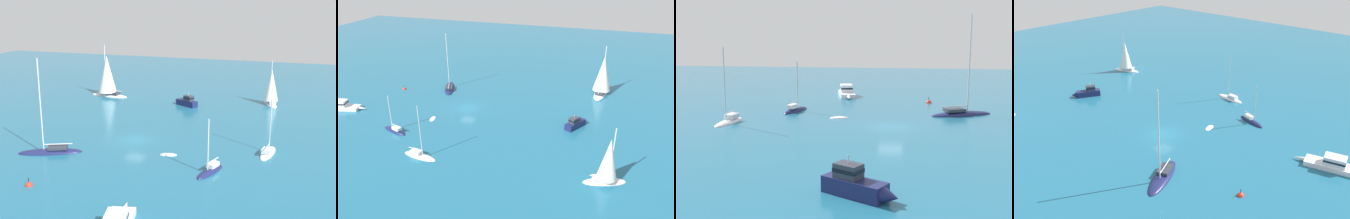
% 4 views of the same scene
% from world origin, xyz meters
% --- Properties ---
extents(ground_plane, '(160.00, 160.00, 0.00)m').
position_xyz_m(ground_plane, '(0.00, 0.00, 0.00)').
color(ground_plane, '#1E607F').
extents(rib, '(2.24, 1.39, 0.39)m').
position_xyz_m(rib, '(6.08, -3.92, 0.00)').
color(rib, white).
rests_on(rib, ground).
extents(powerboat, '(3.55, 7.85, 1.76)m').
position_xyz_m(powerboat, '(7.69, -22.08, 0.68)').
color(powerboat, white).
rests_on(powerboat, ground).
extents(ketch_1, '(3.49, 5.87, 8.27)m').
position_xyz_m(ketch_1, '(15.34, 26.22, 2.82)').
color(ketch_1, white).
rests_on(ketch_1, ground).
extents(motor_cruiser, '(5.02, 3.52, 2.46)m').
position_xyz_m(motor_cruiser, '(1.19, 20.52, 0.74)').
color(motor_cruiser, '#191E4C').
rests_on(motor_cruiser, ground).
extents(ketch_2, '(7.98, 5.03, 12.25)m').
position_xyz_m(ketch_2, '(-7.99, -7.79, 0.16)').
color(ketch_2, '#191E4C').
rests_on(ketch_2, ground).
extents(sloop, '(2.68, 5.14, 6.69)m').
position_xyz_m(sloop, '(12.13, -7.56, 0.14)').
color(sloop, '#191E4C').
rests_on(sloop, ground).
extents(sloop_1, '(2.15, 5.56, 8.54)m').
position_xyz_m(sloop_1, '(17.52, 0.33, 0.15)').
color(sloop_1, white).
rests_on(sloop_1, ground).
extents(channel_buoy, '(0.79, 0.79, 1.26)m').
position_xyz_m(channel_buoy, '(-4.63, -16.84, 0.00)').
color(channel_buoy, red).
rests_on(channel_buoy, ground).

